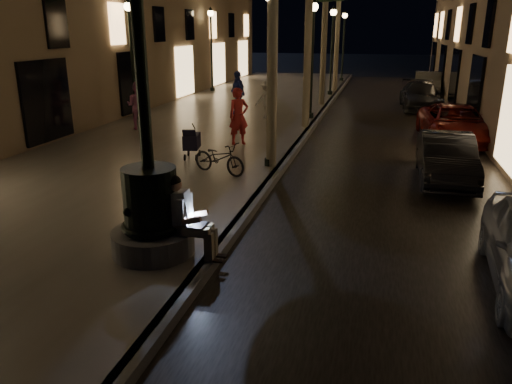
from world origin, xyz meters
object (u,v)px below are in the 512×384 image
(fountain_lamppost, at_px, (150,196))
(car_fifth, at_px, (428,84))
(car_third, at_px, (455,123))
(lamp_curb_c, at_px, (332,39))
(car_second, at_px, (446,158))
(car_rear, at_px, (421,96))
(lamp_curb_a, at_px, (270,53))
(seated_man_laptop, at_px, (186,215))
(stroller, at_px, (192,141))
(pedestrian_red, at_px, (239,116))
(lamp_curb_d, at_px, (344,37))
(lamp_left_b, at_px, (131,44))
(pedestrian_pink, at_px, (138,106))
(lamp_curb_b, at_px, (313,44))
(pedestrian_blue, at_px, (238,93))
(lamp_left_c, at_px, (211,39))
(pedestrian_white, at_px, (266,99))

(fountain_lamppost, relative_size, car_fifth, 1.25)
(car_third, bearing_deg, lamp_curb_c, 113.13)
(car_second, relative_size, car_rear, 0.84)
(lamp_curb_a, bearing_deg, seated_man_laptop, -90.82)
(stroller, relative_size, pedestrian_red, 0.55)
(lamp_curb_a, bearing_deg, car_rear, 69.73)
(car_second, bearing_deg, stroller, -179.11)
(car_fifth, bearing_deg, lamp_curb_d, 139.66)
(lamp_left_b, relative_size, car_fifth, 1.16)
(lamp_curb_a, bearing_deg, lamp_left_b, 139.80)
(lamp_curb_a, bearing_deg, pedestrian_pink, 146.35)
(lamp_curb_a, bearing_deg, car_third, 45.11)
(pedestrian_pink, bearing_deg, lamp_curb_b, -148.48)
(lamp_left_b, bearing_deg, pedestrian_red, -33.27)
(lamp_curb_d, bearing_deg, pedestrian_red, -94.12)
(seated_man_laptop, height_order, pedestrian_blue, pedestrian_blue)
(car_rear, relative_size, pedestrian_blue, 2.38)
(lamp_curb_a, xyz_separation_m, stroller, (-2.37, 0.21, -2.53))
(lamp_curb_a, height_order, pedestrian_pink, lamp_curb_a)
(car_fifth, xyz_separation_m, pedestrian_red, (-7.06, -16.20, 0.43))
(lamp_curb_a, distance_m, lamp_left_c, 17.50)
(lamp_left_b, xyz_separation_m, car_second, (11.76, -5.69, -2.62))
(lamp_curb_d, bearing_deg, pedestrian_blue, -101.56)
(lamp_curb_b, relative_size, pedestrian_blue, 2.56)
(lamp_left_b, distance_m, car_third, 12.87)
(lamp_left_b, relative_size, car_third, 1.05)
(lamp_left_c, height_order, car_second, lamp_left_c)
(car_rear, bearing_deg, seated_man_laptop, -106.80)
(fountain_lamppost, relative_size, lamp_left_c, 1.08)
(lamp_curb_a, height_order, lamp_left_c, same)
(car_fifth, xyz_separation_m, pedestrian_blue, (-8.74, -10.42, 0.45))
(pedestrian_white, xyz_separation_m, pedestrian_blue, (-1.43, 0.60, 0.16))
(seated_man_laptop, height_order, lamp_curb_a, lamp_curb_a)
(car_fifth, bearing_deg, lamp_left_c, -164.17)
(pedestrian_white, bearing_deg, car_fifth, -157.99)
(lamp_left_b, xyz_separation_m, pedestrian_white, (5.29, 1.54, -2.25))
(pedestrian_pink, bearing_deg, pedestrian_red, 157.30)
(pedestrian_red, height_order, pedestrian_blue, pedestrian_blue)
(lamp_left_c, height_order, car_rear, lamp_left_c)
(car_rear, height_order, pedestrian_blue, pedestrian_blue)
(stroller, bearing_deg, car_fifth, 56.23)
(lamp_curb_d, xyz_separation_m, car_third, (5.50, -18.48, -2.60))
(fountain_lamppost, xyz_separation_m, stroller, (-1.67, 6.21, -0.50))
(fountain_lamppost, distance_m, pedestrian_red, 8.41)
(pedestrian_white, distance_m, pedestrian_blue, 1.56)
(seated_man_laptop, distance_m, lamp_left_b, 14.09)
(pedestrian_white, bearing_deg, fountain_lamppost, 60.28)
(lamp_curb_d, bearing_deg, pedestrian_white, -96.29)
(lamp_curb_a, relative_size, car_second, 1.28)
(seated_man_laptop, distance_m, pedestrian_red, 8.49)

